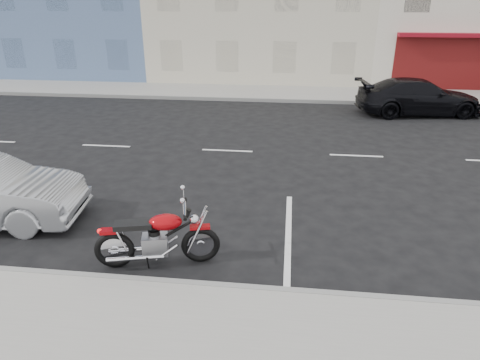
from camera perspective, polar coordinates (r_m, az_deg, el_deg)
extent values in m
plane|color=black|center=(13.43, 6.78, 3.58)|extent=(120.00, 120.00, 0.00)
cube|color=gray|center=(22.36, -6.18, 11.71)|extent=(80.00, 3.40, 0.15)
cube|color=gray|center=(20.74, -7.21, 10.78)|extent=(80.00, 0.12, 0.16)
torus|color=black|center=(7.90, 0.52, -8.37)|extent=(0.71, 0.28, 0.70)
torus|color=black|center=(7.88, -10.66, -8.90)|extent=(0.71, 0.28, 0.70)
cube|color=#99050A|center=(7.71, 0.53, -6.04)|extent=(0.38, 0.22, 0.05)
cube|color=#99050A|center=(7.69, -11.19, -6.45)|extent=(0.35, 0.24, 0.06)
cube|color=gray|center=(7.82, -5.43, -8.30)|extent=(0.50, 0.41, 0.36)
ellipsoid|color=#99050A|center=(7.60, -3.96, -5.39)|extent=(0.65, 0.49, 0.28)
cube|color=black|center=(7.61, -8.16, -5.72)|extent=(0.70, 0.42, 0.09)
cylinder|color=silver|center=(7.51, -1.29, -3.63)|extent=(0.21, 0.72, 0.04)
sphere|color=silver|center=(7.62, -0.17, -5.05)|extent=(0.18, 0.18, 0.18)
cylinder|color=silver|center=(7.79, -7.93, -10.03)|extent=(0.99, 0.31, 0.08)
cylinder|color=silver|center=(8.04, -7.91, -8.89)|extent=(0.99, 0.31, 0.08)
cylinder|color=silver|center=(7.73, 0.14, -6.41)|extent=(0.40, 0.14, 0.83)
cylinder|color=black|center=(7.73, -3.75, -7.09)|extent=(0.83, 0.25, 0.52)
imported|color=black|center=(19.27, 22.68, 10.21)|extent=(5.19, 2.66, 1.44)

